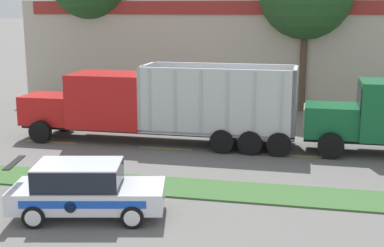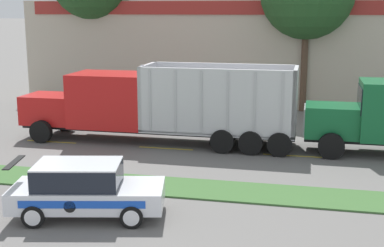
{
  "view_description": "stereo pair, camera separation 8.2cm",
  "coord_description": "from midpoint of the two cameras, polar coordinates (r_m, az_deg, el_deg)",
  "views": [
    {
      "loc": [
        3.33,
        -8.79,
        5.93
      ],
      "look_at": [
        -0.55,
        8.88,
        2.04
      ],
      "focal_mm": 50.0,
      "sensor_mm": 36.0,
      "label": 1
    },
    {
      "loc": [
        3.41,
        -8.77,
        5.93
      ],
      "look_at": [
        -0.55,
        8.88,
        2.04
      ],
      "focal_mm": 50.0,
      "sensor_mm": 36.0,
      "label": 2
    }
  ],
  "objects": [
    {
      "name": "rally_car",
      "position": [
        15.87,
        -11.22,
        -6.86
      ],
      "size": [
        4.66,
        2.71,
        1.64
      ],
      "color": "silver",
      "rests_on": "ground_plane"
    },
    {
      "name": "grass_verge",
      "position": [
        18.0,
        1.15,
        -7.01
      ],
      "size": [
        120.0,
        1.96,
        0.06
      ],
      "primitive_type": "cube",
      "color": "#3D6633",
      "rests_on": "ground_plane"
    },
    {
      "name": "store_building_backdrop",
      "position": [
        38.17,
        9.77,
        7.9
      ],
      "size": [
        32.64,
        12.1,
        6.44
      ],
      "color": "#BCB29E",
      "rests_on": "ground_plane"
    },
    {
      "name": "centre_line_4",
      "position": [
        23.22,
        -2.71,
        -2.66
      ],
      "size": [
        2.4,
        0.14,
        0.01
      ],
      "primitive_type": "cube",
      "color": "yellow",
      "rests_on": "ground_plane"
    },
    {
      "name": "centre_line_5",
      "position": [
        22.45,
        10.73,
        -3.39
      ],
      "size": [
        2.4,
        0.14,
        0.01
      ],
      "primitive_type": "cube",
      "color": "yellow",
      "rests_on": "ground_plane"
    },
    {
      "name": "centre_line_3",
      "position": [
        25.16,
        -14.66,
        -1.89
      ],
      "size": [
        2.4,
        0.14,
        0.01
      ],
      "primitive_type": "cube",
      "color": "yellow",
      "rests_on": "ground_plane"
    },
    {
      "name": "dump_truck_lead",
      "position": [
        24.3,
        -6.08,
        1.87
      ],
      "size": [
        12.54,
        2.74,
        3.59
      ],
      "color": "black",
      "rests_on": "ground_plane"
    }
  ]
}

